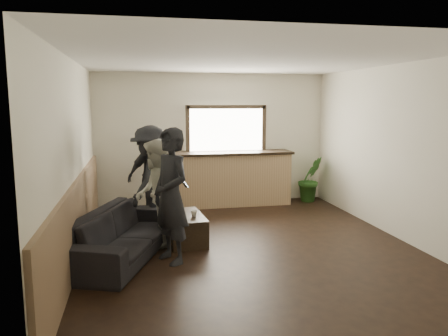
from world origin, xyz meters
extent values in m
cube|color=black|center=(0.00, 0.00, 0.00)|extent=(5.00, 6.00, 0.01)
cube|color=silver|center=(0.00, 0.00, 2.80)|extent=(5.00, 6.00, 0.01)
cube|color=silver|center=(0.00, 3.00, 1.40)|extent=(5.00, 0.01, 2.80)
cube|color=silver|center=(0.00, -3.00, 1.40)|extent=(5.00, 0.01, 2.80)
cube|color=silver|center=(-2.50, 0.00, 1.40)|extent=(0.01, 6.00, 2.80)
cube|color=silver|center=(2.50, 0.00, 1.40)|extent=(0.01, 6.00, 2.80)
cube|color=#907051|center=(-2.47, 0.00, 0.55)|extent=(0.06, 5.90, 1.10)
cube|color=tan|center=(0.30, 2.68, 0.55)|extent=(2.60, 0.60, 1.10)
cube|color=black|center=(0.30, 2.68, 1.12)|extent=(2.70, 0.68, 0.05)
cube|color=white|center=(0.30, 2.96, 1.60)|extent=(1.60, 0.06, 0.90)
cube|color=#3F3326|center=(0.30, 2.93, 2.09)|extent=(1.72, 0.08, 0.08)
cube|color=#3F3326|center=(-0.54, 2.93, 1.60)|extent=(0.08, 0.08, 1.06)
cube|color=#3F3326|center=(1.14, 2.93, 1.60)|extent=(0.08, 0.08, 1.06)
imported|color=black|center=(-1.86, -0.15, 0.34)|extent=(1.69, 2.49, 0.68)
cube|color=black|center=(-0.91, 0.35, 0.22)|extent=(0.62, 1.02, 0.44)
imported|color=silver|center=(-1.06, 0.49, 0.49)|extent=(0.13, 0.13, 0.10)
imported|color=silver|center=(-0.78, 0.22, 0.48)|extent=(0.14, 0.14, 0.09)
imported|color=#2D6623|center=(2.15, 2.65, 0.50)|extent=(0.63, 0.55, 1.00)
imported|color=black|center=(-1.19, -0.47, 0.93)|extent=(0.70, 0.80, 1.86)
cube|color=black|center=(-0.99, -0.37, 1.07)|extent=(0.11, 0.11, 0.12)
cube|color=silver|center=(-0.99, -0.38, 1.08)|extent=(0.10, 0.09, 0.11)
imported|color=#BBBAA9|center=(-1.36, 0.23, 0.82)|extent=(0.70, 0.85, 1.64)
cube|color=black|center=(-1.14, 0.21, 0.94)|extent=(0.10, 0.08, 0.12)
cube|color=silver|center=(-1.14, 0.20, 0.94)|extent=(0.08, 0.07, 0.11)
imported|color=black|center=(-1.41, 0.97, 0.91)|extent=(1.09, 1.34, 1.81)
cube|color=black|center=(-1.21, 0.88, 1.00)|extent=(0.11, 0.10, 0.12)
cube|color=silver|center=(-1.21, 0.87, 1.01)|extent=(0.10, 0.09, 0.11)
imported|color=black|center=(-1.32, 1.68, 0.85)|extent=(1.07, 0.74, 1.69)
cube|color=black|center=(-1.25, 1.48, 1.35)|extent=(0.10, 0.11, 0.12)
cube|color=silver|center=(-1.25, 1.47, 1.35)|extent=(0.09, 0.09, 0.11)
camera|label=1|loc=(-1.65, -6.31, 2.19)|focal=35.00mm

